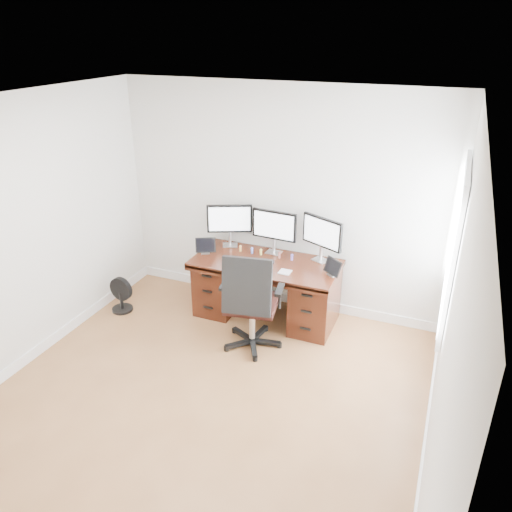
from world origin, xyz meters
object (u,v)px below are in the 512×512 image
at_px(office_chair, 251,318).
at_px(keyboard, 260,266).
at_px(floor_fan, 121,295).
at_px(monitor_center, 274,227).
at_px(desk, 266,287).

bearing_deg(office_chair, keyboard, 90.11).
relative_size(floor_fan, keyboard, 1.73).
bearing_deg(monitor_center, desk, -86.29).
bearing_deg(desk, keyboard, -91.92).
height_order(desk, monitor_center, monitor_center).
distance_m(monitor_center, keyboard, 0.54).
height_order(office_chair, monitor_center, monitor_center).
distance_m(desk, keyboard, 0.40).
height_order(desk, office_chair, office_chair).
relative_size(desk, keyboard, 6.65).
bearing_deg(desk, floor_fan, -162.00).
height_order(office_chair, keyboard, office_chair).
xyz_separation_m(monitor_center, keyboard, (-0.01, -0.42, -0.33)).
xyz_separation_m(office_chair, floor_fan, (-1.79, 0.12, -0.17)).
xyz_separation_m(office_chair, keyboard, (-0.09, 0.49, 0.38)).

